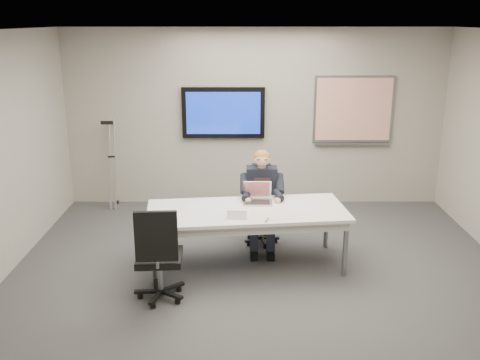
{
  "coord_description": "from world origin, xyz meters",
  "views": [
    {
      "loc": [
        -0.25,
        -5.4,
        2.91
      ],
      "look_at": [
        -0.24,
        0.76,
        1.05
      ],
      "focal_mm": 40.0,
      "sensor_mm": 36.0,
      "label": 1
    }
  ],
  "objects_px": {
    "office_chair_far": "(261,221)",
    "office_chair_near": "(160,271)",
    "laptop": "(258,197)",
    "conference_table": "(247,216)",
    "seated_person": "(262,211)"
  },
  "relations": [
    {
      "from": "office_chair_near",
      "to": "seated_person",
      "type": "height_order",
      "value": "seated_person"
    },
    {
      "from": "office_chair_far",
      "to": "office_chair_near",
      "type": "height_order",
      "value": "office_chair_near"
    },
    {
      "from": "office_chair_far",
      "to": "office_chair_near",
      "type": "xyz_separation_m",
      "value": [
        -1.14,
        -1.59,
        0.04
      ]
    },
    {
      "from": "office_chair_far",
      "to": "laptop",
      "type": "height_order",
      "value": "laptop"
    },
    {
      "from": "office_chair_far",
      "to": "office_chair_near",
      "type": "bearing_deg",
      "value": -122.78
    },
    {
      "from": "conference_table",
      "to": "laptop",
      "type": "relative_size",
      "value": 7.03
    },
    {
      "from": "conference_table",
      "to": "seated_person",
      "type": "distance_m",
      "value": 0.56
    },
    {
      "from": "office_chair_near",
      "to": "laptop",
      "type": "distance_m",
      "value": 1.63
    },
    {
      "from": "conference_table",
      "to": "laptop",
      "type": "xyz_separation_m",
      "value": [
        0.14,
        0.28,
        0.15
      ]
    },
    {
      "from": "conference_table",
      "to": "office_chair_near",
      "type": "relative_size",
      "value": 2.28
    },
    {
      "from": "office_chair_far",
      "to": "office_chair_near",
      "type": "distance_m",
      "value": 1.96
    },
    {
      "from": "laptop",
      "to": "office_chair_far",
      "type": "bearing_deg",
      "value": 82.57
    },
    {
      "from": "conference_table",
      "to": "office_chair_far",
      "type": "bearing_deg",
      "value": 68.17
    },
    {
      "from": "seated_person",
      "to": "laptop",
      "type": "height_order",
      "value": "seated_person"
    },
    {
      "from": "office_chair_near",
      "to": "laptop",
      "type": "relative_size",
      "value": 3.09
    }
  ]
}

